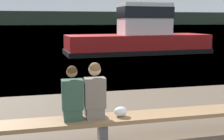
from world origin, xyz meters
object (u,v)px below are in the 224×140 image
Objects in this scene: person_left at (72,97)px; tugboat_red at (140,38)px; bench_main at (102,122)px; shopping_bag at (121,112)px; person_right at (95,93)px.

person_left is 15.25m from tugboat_red.
bench_main is 15.07m from tugboat_red.
person_left is 3.97× the size of shopping_bag.
tugboat_red is at bearing 70.31° from shopping_bag.
person_left is (-0.54, 0.01, 0.51)m from bench_main.
person_right is (0.40, -0.00, 0.04)m from person_left.
person_left reaches higher than bench_main.
shopping_bag is at bearing 156.47° from tugboat_red.
shopping_bag is at bearing -0.08° from person_left.
shopping_bag is at bearing 0.97° from bench_main.
person_right is 15.10m from tugboat_red.
bench_main is 0.75× the size of tugboat_red.
person_right is 4.15× the size of shopping_bag.
tugboat_red is (5.38, 14.06, 0.69)m from bench_main.
person_left reaches higher than shopping_bag.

